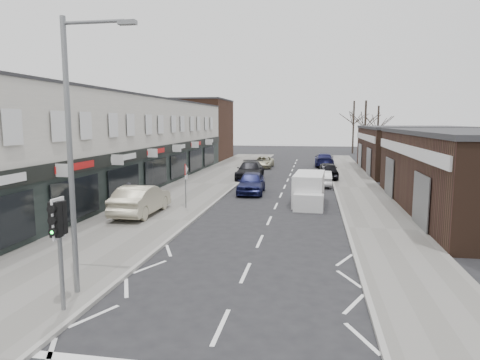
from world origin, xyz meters
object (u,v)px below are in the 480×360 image
at_px(sedan_on_pavement, 141,200).
at_px(pedestrian, 129,196).
at_px(parked_car_right_c, 324,160).
at_px(white_van, 309,190).
at_px(parked_car_left_c, 263,162).
at_px(warning_sign, 186,173).
at_px(parked_car_left_a, 251,183).
at_px(street_lamp, 75,143).
at_px(traffic_light, 59,228).
at_px(parked_car_left_b, 250,171).
at_px(parked_car_right_b, 327,171).
at_px(parked_car_right_a, 323,178).

distance_m(sedan_on_pavement, pedestrian, 1.42).
xyz_separation_m(pedestrian, parked_car_right_c, (11.67, 28.01, -0.17)).
bearing_deg(white_van, parked_car_left_c, 107.76).
height_order(warning_sign, parked_car_left_c, warning_sign).
bearing_deg(parked_car_left_a, street_lamp, -99.30).
bearing_deg(traffic_light, parked_car_left_b, 87.95).
xyz_separation_m(traffic_light, sedan_on_pavement, (-2.68, 11.81, -1.47)).
xyz_separation_m(white_van, parked_car_left_c, (-5.40, 20.97, -0.29)).
height_order(parked_car_right_b, parked_car_right_c, parked_car_right_b).
bearing_deg(white_van, parked_car_right_c, 89.76).
bearing_deg(parked_car_right_a, traffic_light, 72.67).
distance_m(street_lamp, parked_car_left_b, 26.98).
relative_size(parked_car_left_a, parked_car_left_b, 0.83).
xyz_separation_m(street_lamp, white_van, (6.53, 15.76, -3.69)).
bearing_deg(street_lamp, parked_car_right_c, 78.54).
bearing_deg(pedestrian, parked_car_right_c, -135.17).
relative_size(pedestrian, parked_car_left_a, 0.35).
bearing_deg(parked_car_left_c, white_van, -74.88).
xyz_separation_m(traffic_light, warning_sign, (-0.76, 14.02, -0.21)).
bearing_deg(parked_car_left_a, parked_car_left_b, 96.73).
bearing_deg(parked_car_right_a, parked_car_right_b, -97.07).
distance_m(warning_sign, pedestrian, 3.54).
bearing_deg(parked_car_right_a, sedan_on_pavement, 51.66).
xyz_separation_m(traffic_light, pedestrian, (-3.79, 12.69, -1.48)).
relative_size(sedan_on_pavement, pedestrian, 3.07).
relative_size(pedestrian, parked_car_right_b, 0.35).
relative_size(parked_car_left_b, parked_car_left_c, 1.21).
distance_m(parked_car_left_a, parked_car_right_b, 10.40).
bearing_deg(warning_sign, parked_car_right_c, 72.07).
height_order(warning_sign, parked_car_left_a, warning_sign).
relative_size(sedan_on_pavement, parked_car_left_a, 1.09).
bearing_deg(parked_car_left_b, warning_sign, -99.08).
bearing_deg(white_van, parked_car_right_b, 86.43).
bearing_deg(warning_sign, pedestrian, -156.32).
relative_size(traffic_light, parked_car_right_a, 0.81).
bearing_deg(sedan_on_pavement, street_lamp, 103.54).
height_order(street_lamp, white_van, street_lamp).
xyz_separation_m(street_lamp, parked_car_left_b, (1.13, 26.69, -3.82)).
xyz_separation_m(traffic_light, parked_car_left_b, (1.00, 27.90, -1.61)).
distance_m(sedan_on_pavement, parked_car_right_c, 30.76).
height_order(parked_car_left_a, parked_car_left_b, parked_car_left_b).
bearing_deg(warning_sign, parked_car_left_b, 82.78).
distance_m(sedan_on_pavement, parked_car_right_b, 20.31).
xyz_separation_m(sedan_on_pavement, parked_car_right_b, (10.55, 17.35, -0.16)).
relative_size(street_lamp, warning_sign, 2.96).
xyz_separation_m(parked_car_left_a, parked_car_right_c, (5.68, 20.26, -0.01)).
distance_m(street_lamp, parked_car_right_b, 29.32).
height_order(pedestrian, parked_car_left_b, pedestrian).
xyz_separation_m(white_van, parked_car_left_b, (-5.40, 10.93, -0.12)).
bearing_deg(parked_car_left_a, parked_car_right_c, 71.94).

